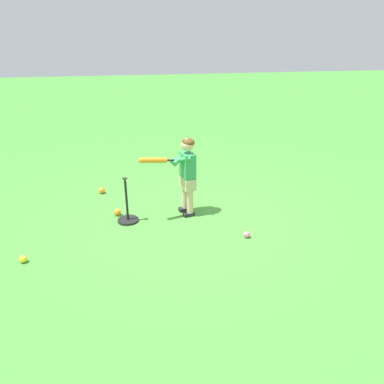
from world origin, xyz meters
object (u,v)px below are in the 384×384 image
(child_batter, at_px, (185,170))
(batting_tee, at_px, (128,214))
(play_ball_center_lawn, at_px, (117,212))
(play_ball_behind_batter, at_px, (23,259))
(play_ball_near_batter, at_px, (102,190))
(play_ball_far_right, at_px, (247,235))

(child_batter, xyz_separation_m, batting_tee, (0.80, 0.07, -0.55))
(play_ball_center_lawn, bearing_deg, batting_tee, 123.73)
(play_ball_behind_batter, distance_m, play_ball_center_lawn, 1.41)
(play_ball_behind_batter, bearing_deg, play_ball_near_batter, -114.31)
(play_ball_center_lawn, relative_size, play_ball_far_right, 1.22)
(batting_tee, bearing_deg, child_batter, -174.89)
(play_ball_near_batter, bearing_deg, child_batter, 140.56)
(play_ball_near_batter, bearing_deg, play_ball_center_lawn, 105.55)
(play_ball_far_right, bearing_deg, play_ball_near_batter, -44.55)
(play_ball_center_lawn, bearing_deg, play_ball_behind_batter, 42.53)
(play_ball_far_right, relative_size, batting_tee, 0.13)
(play_ball_far_right, bearing_deg, batting_tee, -27.10)
(play_ball_center_lawn, height_order, play_ball_far_right, play_ball_center_lawn)
(play_ball_behind_batter, bearing_deg, child_batter, -157.48)
(play_ball_behind_batter, height_order, play_ball_center_lawn, play_ball_center_lawn)
(child_batter, height_order, batting_tee, child_batter)
(play_ball_near_batter, bearing_deg, play_ball_behind_batter, 65.69)
(play_ball_far_right, distance_m, batting_tee, 1.60)
(play_ball_center_lawn, height_order, batting_tee, batting_tee)
(child_batter, bearing_deg, play_ball_near_batter, -39.44)
(play_ball_behind_batter, xyz_separation_m, play_ball_far_right, (-2.60, -0.02, -0.00))
(play_ball_behind_batter, bearing_deg, play_ball_far_right, -179.58)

